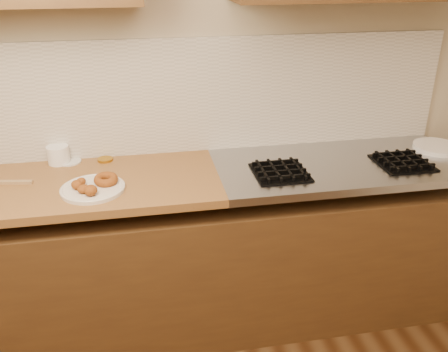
{
  "coord_description": "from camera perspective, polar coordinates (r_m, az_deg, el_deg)",
  "views": [
    {
      "loc": [
        0.14,
        -0.41,
        1.86
      ],
      "look_at": [
        0.51,
        1.56,
        0.93
      ],
      "focal_mm": 38.0,
      "sensor_mm": 36.0,
      "label": 1
    }
  ],
  "objects": [
    {
      "name": "base_cabinet",
      "position": [
        2.57,
        -12.04,
        -10.76
      ],
      "size": [
        3.6,
        0.6,
        0.77
      ],
      "primitive_type": "cube",
      "color": "#4E3116",
      "rests_on": "floor"
    },
    {
      "name": "burner_grates",
      "position": [
        2.44,
        14.11,
        1.16
      ],
      "size": [
        0.91,
        0.26,
        0.03
      ],
      "color": "black",
      "rests_on": "stovetop"
    },
    {
      "name": "tub_lid",
      "position": [
        2.56,
        -18.12,
        1.66
      ],
      "size": [
        0.15,
        0.15,
        0.01
      ],
      "primitive_type": "cylinder",
      "rotation": [
        0.0,
        0.0,
        -0.3
      ],
      "color": "silver",
      "rests_on": "butcher_block"
    },
    {
      "name": "wall_back",
      "position": [
        2.47,
        -14.01,
        12.22
      ],
      "size": [
        4.0,
        0.02,
        2.7
      ],
      "primitive_type": "cube",
      "color": "#C1B193",
      "rests_on": "ground"
    },
    {
      "name": "plate_stack",
      "position": [
        2.85,
        24.2,
        3.19
      ],
      "size": [
        0.25,
        0.25,
        0.02
      ],
      "color": "white",
      "rests_on": "stovetop"
    },
    {
      "name": "plastic_tub",
      "position": [
        2.55,
        -19.3,
        2.44
      ],
      "size": [
        0.12,
        0.12,
        0.09
      ],
      "primitive_type": "cylinder",
      "rotation": [
        0.0,
        0.0,
        -0.12
      ],
      "color": "white",
      "rests_on": "butcher_block"
    },
    {
      "name": "wooden_utensil",
      "position": [
        2.41,
        -24.07,
        -0.69
      ],
      "size": [
        0.18,
        0.05,
        0.01
      ],
      "primitive_type": "cube",
      "rotation": [
        0.0,
        0.0,
        -0.17
      ],
      "color": "#9B7B50",
      "rests_on": "butcher_block"
    },
    {
      "name": "brass_jar_lid",
      "position": [
        2.53,
        -14.11,
        1.93
      ],
      "size": [
        0.09,
        0.09,
        0.01
      ],
      "primitive_type": "cylinder",
      "rotation": [
        0.0,
        0.0,
        -0.21
      ],
      "color": "#B88820",
      "rests_on": "butcher_block"
    },
    {
      "name": "ring_donut",
      "position": [
        2.23,
        -14.04,
        -0.4
      ],
      "size": [
        0.13,
        0.14,
        0.05
      ],
      "primitive_type": "torus",
      "rotation": [
        0.1,
        0.0,
        0.23
      ],
      "color": "brown",
      "rests_on": "donut_plate"
    },
    {
      "name": "fried_dough_chunks",
      "position": [
        2.18,
        -16.47,
        -1.32
      ],
      "size": [
        0.13,
        0.17,
        0.05
      ],
      "color": "brown",
      "rests_on": "donut_plate"
    },
    {
      "name": "stovetop",
      "position": [
        2.53,
        13.84,
        1.28
      ],
      "size": [
        1.3,
        0.62,
        0.04
      ],
      "primitive_type": "cube",
      "color": "#9EA0A5",
      "rests_on": "base_cabinet"
    },
    {
      "name": "backsplash",
      "position": [
        2.49,
        -13.66,
        8.8
      ],
      "size": [
        3.6,
        0.02,
        0.6
      ],
      "primitive_type": "cube",
      "color": "beige",
      "rests_on": "wall_back"
    },
    {
      "name": "donut_plate",
      "position": [
        2.22,
        -15.5,
        -1.5
      ],
      "size": [
        0.29,
        0.29,
        0.02
      ],
      "primitive_type": "cylinder",
      "color": "beige",
      "rests_on": "butcher_block"
    }
  ]
}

